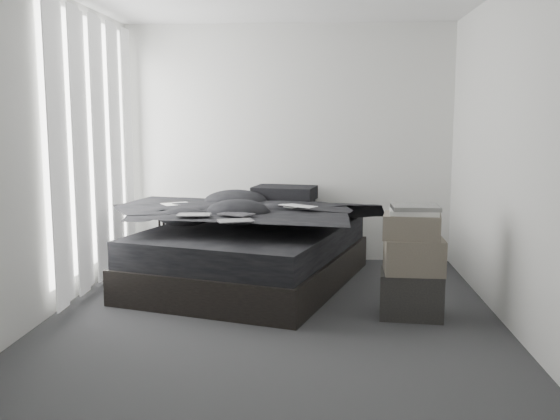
# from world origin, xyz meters

# --- Properties ---
(floor) EXTENTS (3.60, 4.20, 0.01)m
(floor) POSITION_xyz_m (0.00, 0.00, 0.00)
(floor) COLOR #333336
(floor) RESTS_ON ground
(wall_back) EXTENTS (3.60, 0.01, 2.60)m
(wall_back) POSITION_xyz_m (0.00, 2.10, 1.30)
(wall_back) COLOR silver
(wall_back) RESTS_ON ground
(wall_front) EXTENTS (3.60, 0.01, 2.60)m
(wall_front) POSITION_xyz_m (0.00, -2.10, 1.30)
(wall_front) COLOR silver
(wall_front) RESTS_ON ground
(wall_left) EXTENTS (0.01, 4.20, 2.60)m
(wall_left) POSITION_xyz_m (-1.80, 0.00, 1.30)
(wall_left) COLOR silver
(wall_left) RESTS_ON ground
(wall_right) EXTENTS (0.01, 4.20, 2.60)m
(wall_right) POSITION_xyz_m (1.80, 0.00, 1.30)
(wall_right) COLOR silver
(wall_right) RESTS_ON ground
(window_left) EXTENTS (0.02, 2.00, 2.30)m
(window_left) POSITION_xyz_m (-1.78, 0.90, 1.35)
(window_left) COLOR white
(window_left) RESTS_ON wall_left
(curtain_left) EXTENTS (0.06, 2.12, 2.48)m
(curtain_left) POSITION_xyz_m (-1.73, 0.90, 1.28)
(curtain_left) COLOR white
(curtain_left) RESTS_ON wall_left
(bed) EXTENTS (2.33, 2.69, 0.31)m
(bed) POSITION_xyz_m (-0.29, 1.02, 0.16)
(bed) COLOR black
(bed) RESTS_ON floor
(mattress) EXTENTS (2.24, 2.61, 0.24)m
(mattress) POSITION_xyz_m (-0.29, 1.02, 0.43)
(mattress) COLOR black
(mattress) RESTS_ON bed
(duvet) EXTENTS (2.19, 2.36, 0.27)m
(duvet) POSITION_xyz_m (-0.31, 0.97, 0.69)
(duvet) COLOR black
(duvet) RESTS_ON mattress
(pillow_lower) EXTENTS (0.79, 0.65, 0.16)m
(pillow_lower) POSITION_xyz_m (-0.09, 1.88, 0.63)
(pillow_lower) COLOR black
(pillow_lower) RESTS_ON mattress
(pillow_upper) EXTENTS (0.72, 0.56, 0.14)m
(pillow_upper) POSITION_xyz_m (-0.02, 1.84, 0.78)
(pillow_upper) COLOR black
(pillow_upper) RESTS_ON pillow_lower
(laptop) EXTENTS (0.43, 0.40, 0.03)m
(laptop) POSITION_xyz_m (0.13, 0.95, 0.84)
(laptop) COLOR silver
(laptop) RESTS_ON duvet
(comic_a) EXTENTS (0.30, 0.21, 0.01)m
(comic_a) POSITION_xyz_m (-0.74, 0.52, 0.83)
(comic_a) COLOR black
(comic_a) RESTS_ON duvet
(comic_b) EXTENTS (0.34, 0.31, 0.01)m
(comic_b) POSITION_xyz_m (-0.37, 0.58, 0.83)
(comic_b) COLOR black
(comic_b) RESTS_ON duvet
(comic_c) EXTENTS (0.33, 0.27, 0.01)m
(comic_c) POSITION_xyz_m (-0.33, 0.22, 0.84)
(comic_c) COLOR black
(comic_c) RESTS_ON duvet
(side_stand) EXTENTS (0.51, 0.51, 0.71)m
(side_stand) POSITION_xyz_m (-1.10, 1.34, 0.36)
(side_stand) COLOR black
(side_stand) RESTS_ON floor
(papers) EXTENTS (0.34, 0.32, 0.01)m
(papers) POSITION_xyz_m (-1.08, 1.33, 0.72)
(papers) COLOR white
(papers) RESTS_ON side_stand
(floor_books) EXTENTS (0.17, 0.23, 0.15)m
(floor_books) POSITION_xyz_m (-1.40, 0.52, 0.07)
(floor_books) COLOR black
(floor_books) RESTS_ON floor
(box_lower) EXTENTS (0.53, 0.43, 0.36)m
(box_lower) POSITION_xyz_m (1.10, 0.09, 0.18)
(box_lower) COLOR black
(box_lower) RESTS_ON floor
(box_mid) EXTENTS (0.47, 0.38, 0.28)m
(box_mid) POSITION_xyz_m (1.11, 0.07, 0.50)
(box_mid) COLOR #60584C
(box_mid) RESTS_ON box_lower
(box_upper) EXTENTS (0.49, 0.42, 0.19)m
(box_upper) POSITION_xyz_m (1.09, 0.09, 0.74)
(box_upper) COLOR #60584C
(box_upper) RESTS_ON box_mid
(art_book_white) EXTENTS (0.40, 0.34, 0.04)m
(art_book_white) POSITION_xyz_m (1.10, 0.09, 0.85)
(art_book_white) COLOR silver
(art_book_white) RESTS_ON box_upper
(art_book_snake) EXTENTS (0.36, 0.29, 0.03)m
(art_book_snake) POSITION_xyz_m (1.11, 0.07, 0.89)
(art_book_snake) COLOR silver
(art_book_snake) RESTS_ON art_book_white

